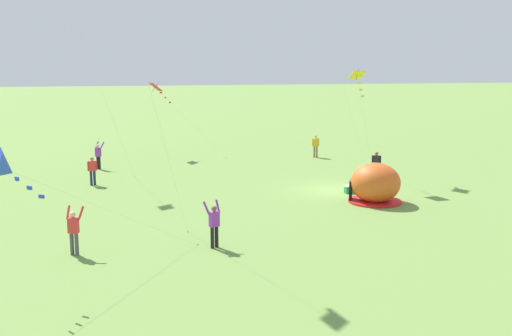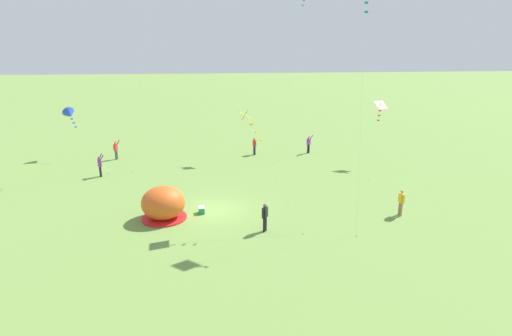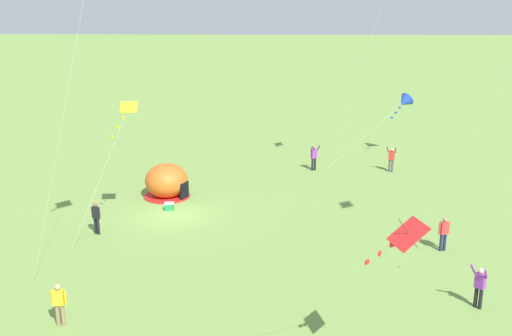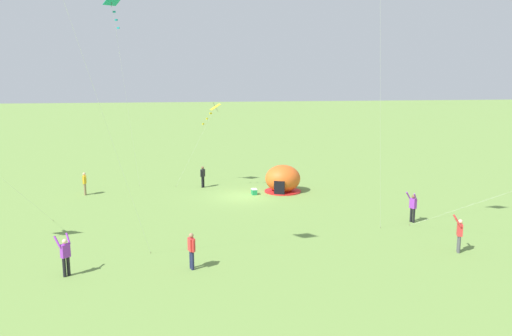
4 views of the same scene
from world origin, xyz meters
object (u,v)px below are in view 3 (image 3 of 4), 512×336
at_px(person_arms_raised, 314,157).
at_px(cooler_box, 169,206).
at_px(person_flying_kite, 480,285).
at_px(person_far_back, 59,303).
at_px(kite_blue, 404,102).
at_px(kite_yellow, 126,113).
at_px(person_near_tent, 444,232).
at_px(kite_red, 402,238).
at_px(person_watching_sky, 391,158).
at_px(popup_tent, 167,181).
at_px(person_with_toddler, 96,217).

bearing_deg(person_arms_raised, cooler_box, -46.89).
distance_m(person_flying_kite, person_far_back, 16.26).
bearing_deg(kite_blue, kite_yellow, -48.60).
distance_m(person_near_tent, kite_red, 12.44).
relative_size(person_arms_raised, person_watching_sky, 1.00).
bearing_deg(person_far_back, person_arms_raised, 152.49).
distance_m(person_far_back, kite_blue, 30.82).
bearing_deg(cooler_box, kite_blue, 127.99).
relative_size(cooler_box, person_watching_sky, 0.29).
distance_m(cooler_box, kite_yellow, 6.87).
bearing_deg(cooler_box, person_arms_raised, 133.11).
bearing_deg(kite_yellow, person_arms_raised, 137.26).
xyz_separation_m(person_far_back, kite_blue, (-24.93, 17.82, 3.25)).
bearing_deg(person_arms_raised, person_near_tent, 21.64).
bearing_deg(person_watching_sky, kite_blue, 159.98).
height_order(person_flying_kite, person_far_back, person_flying_kite).
distance_m(cooler_box, person_far_back, 12.76).
relative_size(kite_red, kite_blue, 0.81).
relative_size(popup_tent, person_arms_raised, 1.49).
distance_m(person_near_tent, person_far_back, 17.83).
height_order(person_near_tent, kite_blue, kite_blue).
relative_size(person_with_toddler, person_watching_sky, 0.91).
distance_m(popup_tent, kite_red, 21.49).
height_order(cooler_box, person_with_toddler, person_with_toddler).
height_order(person_arms_raised, kite_red, kite_red).
height_order(person_with_toddler, person_near_tent, same).
height_order(person_arms_raised, person_far_back, person_arms_raised).
bearing_deg(person_near_tent, cooler_box, -110.30).
bearing_deg(person_far_back, kite_red, 73.49).
bearing_deg(kite_red, kite_blue, 167.97).
height_order(person_watching_sky, kite_yellow, kite_yellow).
relative_size(cooler_box, kite_blue, 0.08).
height_order(person_near_tent, person_far_back, same).
xyz_separation_m(person_with_toddler, kite_red, (12.41, 12.92, 4.24)).
xyz_separation_m(person_with_toddler, kite_yellow, (-0.77, 1.69, 5.31)).
bearing_deg(person_with_toddler, kite_blue, 130.15).
distance_m(person_with_toddler, person_arms_raised, 16.98).
distance_m(kite_red, kite_blue, 29.07).
distance_m(person_with_toddler, person_flying_kite, 18.74).
xyz_separation_m(cooler_box, person_near_tent, (5.28, 14.27, 0.74)).
bearing_deg(kite_blue, person_watching_sky, -20.02).
distance_m(person_watching_sky, kite_blue, 5.56).
relative_size(cooler_box, person_near_tent, 0.32).
bearing_deg(person_with_toddler, kite_red, 46.17).
distance_m(person_with_toddler, person_far_back, 8.99).
relative_size(person_near_tent, kite_yellow, 0.25).
distance_m(kite_yellow, kite_blue, 23.14).
bearing_deg(kite_red, person_flying_kite, 140.05).
distance_m(person_flying_kite, kite_red, 8.05).
bearing_deg(kite_yellow, person_far_back, -3.13).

